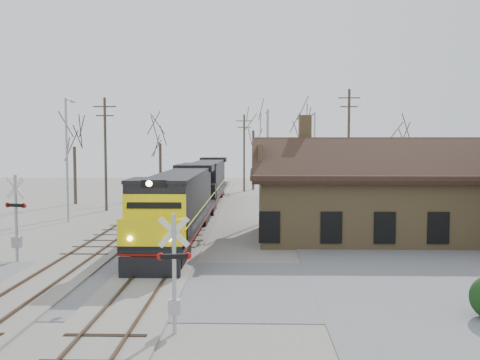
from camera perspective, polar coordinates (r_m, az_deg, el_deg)
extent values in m
plane|color=gray|center=(23.34, -10.14, -11.18)|extent=(140.00, 140.00, 0.00)
cube|color=slate|center=(23.33, -10.14, -11.14)|extent=(60.00, 9.00, 0.03)
cube|color=gray|center=(37.82, -5.57, -5.18)|extent=(3.40, 90.00, 0.12)
cube|color=#473323|center=(37.90, -6.65, -5.01)|extent=(0.08, 90.00, 0.14)
cube|color=#473323|center=(37.73, -4.49, -5.03)|extent=(0.08, 90.00, 0.14)
cube|color=gray|center=(38.63, -12.24, -5.06)|extent=(3.40, 90.00, 0.12)
cube|color=#473323|center=(38.79, -13.27, -4.88)|extent=(0.08, 90.00, 0.14)
cube|color=#473323|center=(38.45, -11.20, -4.93)|extent=(0.08, 90.00, 0.14)
cube|color=#967A4D|center=(35.09, 13.64, -2.80)|extent=(14.00, 8.00, 4.00)
cube|color=black|center=(34.91, 13.69, 0.63)|extent=(15.20, 9.20, 0.30)
cube|color=black|center=(32.63, 14.58, 2.14)|extent=(15.00, 4.71, 2.66)
cube|color=black|center=(37.12, 12.97, 2.38)|extent=(15.00, 4.71, 2.66)
cube|color=#967A4D|center=(35.73, 6.95, 5.12)|extent=(0.80, 0.80, 2.20)
cube|color=black|center=(27.66, -8.21, -7.61)|extent=(2.44, 3.90, 0.98)
cube|color=black|center=(40.05, -5.17, -3.98)|extent=(2.44, 3.90, 0.98)
cube|color=black|center=(33.71, -6.42, -4.15)|extent=(2.93, 19.52, 0.34)
cube|color=maroon|center=(33.74, -6.41, -4.52)|extent=(2.95, 19.52, 0.12)
cube|color=black|center=(34.73, -6.16, -1.40)|extent=(2.54, 14.15, 2.73)
cube|color=black|center=(26.43, -8.58, -3.11)|extent=(2.93, 2.73, 2.73)
cube|color=yellow|center=(24.94, -9.22, -5.48)|extent=(2.93, 1.76, 1.37)
cube|color=black|center=(24.28, -9.61, -9.26)|extent=(2.73, 0.25, 0.98)
cylinder|color=#FFF2CC|center=(23.79, -9.68, -0.37)|extent=(0.27, 0.10, 0.27)
cube|color=black|center=(47.28, -4.15, -2.75)|extent=(2.44, 3.90, 0.98)
cube|color=black|center=(59.86, -2.97, -1.32)|extent=(2.44, 3.90, 0.98)
cube|color=black|center=(53.49, -3.49, -1.12)|extent=(2.93, 19.52, 0.34)
cube|color=maroon|center=(53.51, -3.49, -1.35)|extent=(2.95, 19.52, 0.12)
cube|color=black|center=(54.59, -3.39, 0.58)|extent=(2.54, 14.15, 2.73)
cube|color=black|center=(46.20, -4.27, -0.05)|extent=(2.93, 2.73, 2.73)
cube|color=black|center=(44.62, -4.47, -1.26)|extent=(2.93, 1.76, 1.37)
cube|color=black|center=(43.81, -4.59, -3.29)|extent=(2.73, 0.25, 0.98)
cylinder|color=#A5A8AD|center=(17.32, -7.03, -9.94)|extent=(0.13, 0.13, 3.84)
cube|color=silver|center=(17.04, -7.07, -5.54)|extent=(1.00, 0.17, 1.01)
cube|color=silver|center=(17.04, -7.07, -5.54)|extent=(1.00, 0.17, 1.01)
cube|color=black|center=(17.19, -7.04, -8.07)|extent=(0.88, 0.26, 0.14)
cylinder|color=#B20C0C|center=(17.20, -8.50, -8.07)|extent=(0.24, 0.11, 0.23)
cylinder|color=#B20C0C|center=(17.18, -5.59, -8.06)|extent=(0.24, 0.11, 0.23)
cube|color=#A5A8AD|center=(17.60, -7.00, -13.28)|extent=(0.38, 0.29, 0.48)
cylinder|color=#A5A8AD|center=(29.62, -22.77, -3.79)|extent=(0.16, 0.16, 4.46)
cube|color=silver|center=(29.46, -22.85, -0.78)|extent=(1.13, 0.37, 1.17)
cube|color=silver|center=(29.46, -22.85, -0.78)|extent=(1.13, 0.37, 1.17)
cube|color=black|center=(29.55, -22.80, -2.50)|extent=(1.00, 0.43, 0.17)
cylinder|color=#B20C0C|center=(29.22, -22.06, -2.55)|extent=(0.28, 0.15, 0.27)
cylinder|color=#B20C0C|center=(29.88, -23.53, -2.45)|extent=(0.28, 0.15, 0.27)
cube|color=#A5A8AD|center=(29.81, -22.70, -6.13)|extent=(0.45, 0.33, 0.56)
cylinder|color=#A5A8AD|center=(42.97, -17.99, 2.03)|extent=(0.18, 0.18, 9.50)
cylinder|color=#A5A8AD|center=(43.92, -17.73, 8.14)|extent=(0.12, 1.80, 0.12)
cube|color=#A5A8AD|center=(44.67, -17.39, 7.95)|extent=(0.25, 0.50, 0.12)
cylinder|color=#A5A8AD|center=(41.23, 2.95, 1.54)|extent=(0.18, 0.18, 8.64)
cylinder|color=#A5A8AD|center=(42.16, 2.94, 7.33)|extent=(0.12, 1.80, 0.12)
cube|color=#A5A8AD|center=(42.95, 2.91, 7.14)|extent=(0.25, 0.50, 0.12)
cylinder|color=#A5A8AD|center=(56.16, 7.93, 2.48)|extent=(0.18, 0.18, 9.26)
cylinder|color=#A5A8AD|center=(57.12, 7.87, 7.05)|extent=(0.12, 1.80, 0.12)
cube|color=#A5A8AD|center=(57.91, 7.78, 6.91)|extent=(0.25, 0.50, 0.12)
cylinder|color=#382D23|center=(49.10, -14.16, 2.66)|extent=(0.24, 0.24, 10.08)
cube|color=#382D23|center=(49.19, -14.24, 7.60)|extent=(2.00, 0.10, 0.10)
cube|color=#382D23|center=(49.14, -14.22, 6.67)|extent=(1.60, 0.10, 0.10)
cylinder|color=#382D23|center=(66.82, 0.44, 2.90)|extent=(0.24, 0.24, 9.59)
cube|color=#382D23|center=(66.86, 0.45, 6.32)|extent=(2.00, 0.10, 0.10)
cube|color=#382D23|center=(66.83, 0.44, 5.64)|extent=(1.60, 0.10, 0.10)
cylinder|color=#382D23|center=(50.33, 11.50, 3.25)|extent=(0.24, 0.24, 10.99)
cube|color=#382D23|center=(50.50, 11.57, 8.58)|extent=(2.00, 0.10, 0.10)
cube|color=#382D23|center=(50.44, 11.56, 7.67)|extent=(1.60, 0.10, 0.10)
cylinder|color=#382D23|center=(55.47, -17.19, 0.48)|extent=(0.32, 0.32, 5.70)
cylinder|color=#382D23|center=(61.06, -8.49, 1.07)|extent=(0.32, 0.32, 6.02)
cylinder|color=#382D23|center=(69.13, 1.42, 2.13)|extent=(0.32, 0.32, 7.66)
cylinder|color=#382D23|center=(63.27, 6.46, 1.87)|extent=(0.32, 0.32, 7.51)
cylinder|color=#382D23|center=(60.38, 16.56, 0.68)|extent=(0.32, 0.32, 5.53)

